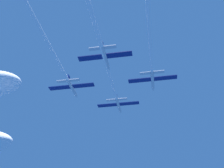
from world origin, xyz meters
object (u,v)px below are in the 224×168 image
jet_lead (109,75)px  jet_left_wing (54,55)px  jet_right_wing (150,36)px  jet_slot (93,14)px

jet_lead → jet_left_wing: 21.97m
jet_left_wing → jet_right_wing: size_ratio=0.89×
jet_lead → jet_slot: jet_slot is taller
jet_lead → jet_right_wing: bearing=-47.7°
jet_right_wing → jet_slot: size_ratio=1.16×
jet_lead → jet_slot: size_ratio=1.14×
jet_lead → jet_left_wing: bearing=-139.7°
jet_lead → jet_left_wing: jet_left_wing is taller
jet_lead → jet_left_wing: (-16.77, -14.20, 0.20)m
jet_left_wing → jet_slot: bearing=-41.8°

